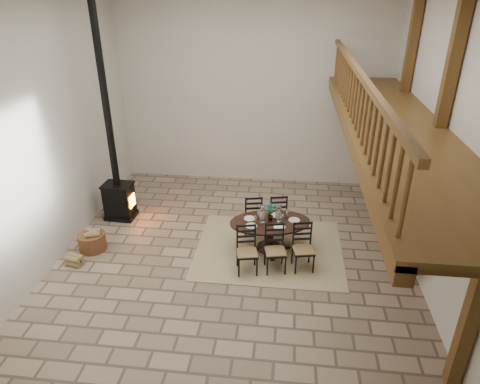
# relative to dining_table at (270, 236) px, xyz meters

# --- Properties ---
(ground) EXTENTS (8.00, 8.00, 0.00)m
(ground) POSITION_rel_dining_table_xyz_m (-0.71, -0.40, -0.38)
(ground) COLOR #9B8267
(ground) RESTS_ON ground
(room_shell) EXTENTS (7.02, 8.02, 5.01)m
(room_shell) POSITION_rel_dining_table_xyz_m (0.48, -0.40, 2.64)
(room_shell) COLOR beige
(room_shell) RESTS_ON ground
(rug) EXTENTS (3.00, 2.50, 0.02)m
(rug) POSITION_rel_dining_table_xyz_m (-0.02, 0.09, -0.37)
(rug) COLOR tan
(rug) RESTS_ON ground
(dining_table) EXTENTS (1.80, 2.01, 1.05)m
(dining_table) POSITION_rel_dining_table_xyz_m (0.00, 0.00, 0.00)
(dining_table) COLOR black
(dining_table) RESTS_ON ground
(wood_stove) EXTENTS (0.69, 0.55, 5.00)m
(wood_stove) POSITION_rel_dining_table_xyz_m (-3.56, 1.05, 0.74)
(wood_stove) COLOR black
(wood_stove) RESTS_ON ground
(log_basket) EXTENTS (0.56, 0.56, 0.46)m
(log_basket) POSITION_rel_dining_table_xyz_m (-3.66, -0.31, -0.18)
(log_basket) COLOR brown
(log_basket) RESTS_ON ground
(log_stack) EXTENTS (0.36, 0.28, 0.22)m
(log_stack) POSITION_rel_dining_table_xyz_m (-3.79, -0.89, -0.27)
(log_stack) COLOR #998555
(log_stack) RESTS_ON ground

